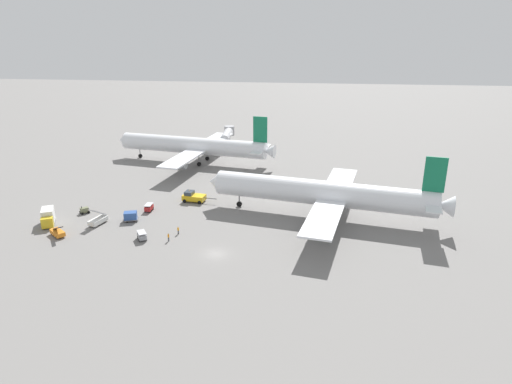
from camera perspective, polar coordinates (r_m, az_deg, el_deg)
The scene contains 14 objects.
ground_plane at distance 87.48m, azimuth -5.20°, elevation -7.86°, with size 600.00×600.00×0.00m, color slate.
airliner_at_gate_left at distance 146.17m, azimuth -7.91°, elevation 5.86°, with size 54.46×46.64×16.21m.
airliner_being_pushed at distance 102.77m, azimuth 8.66°, elevation -0.18°, with size 55.67×45.53×16.22m.
pushback_tug at distance 113.40m, azimuth -8.00°, elevation -0.60°, with size 8.91×3.86×2.94m.
gse_catering_truck_tall at distance 109.12m, azimuth -25.06°, elevation -2.93°, with size 4.76×6.30×3.50m.
gse_gpu_cart_small at distance 112.75m, azimuth -21.08°, elevation -2.17°, with size 2.63×2.60×1.90m.
gse_container_dolly_flat at distance 104.83m, azimuth -15.74°, elevation -2.98°, with size 3.71×3.05×2.15m.
gse_baggage_cart_near_cluster at distance 109.55m, azimuth -13.52°, elevation -1.95°, with size 1.65×2.77×1.71m.
gse_stair_truck_yellow at distance 105.47m, azimuth -19.55°, elevation -3.36°, with size 3.09×4.92×4.06m.
gse_baggage_cart_trailing at distance 95.26m, azimuth -14.38°, elevation -5.43°, with size 2.79×3.15×1.71m.
gse_belt_loader_portside at distance 102.69m, azimuth -24.03°, elevation -4.73°, with size 4.63×4.03×3.02m.
ground_crew_ramp_agent_by_cones at distance 96.16m, azimuth -9.91°, elevation -4.84°, with size 0.36×0.49×1.65m.
ground_crew_wing_walker_right at distance 93.42m, azimuth -11.12°, elevation -5.68°, with size 0.38×0.45×1.68m.
jet_bridge at distance 167.64m, azimuth -3.66°, elevation 7.43°, with size 4.48×17.12×6.20m.
Camera 1 is at (17.57, -75.41, 40.71)m, focal length 31.30 mm.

